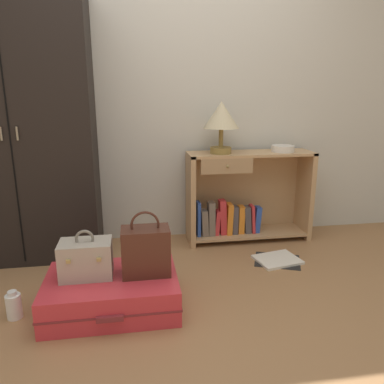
% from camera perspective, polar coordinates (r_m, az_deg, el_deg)
% --- Properties ---
extents(ground_plane, '(9.00, 9.00, 0.00)m').
position_cam_1_polar(ground_plane, '(2.10, -0.39, -21.09)').
color(ground_plane, '#9E7047').
extents(back_wall, '(6.40, 0.10, 2.60)m').
position_cam_1_polar(back_wall, '(3.19, -4.70, 16.10)').
color(back_wall, beige).
rests_on(back_wall, ground_plane).
extents(wardrobe, '(1.05, 0.47, 1.94)m').
position_cam_1_polar(wardrobe, '(3.00, -24.76, 8.53)').
color(wardrobe, black).
rests_on(wardrobe, ground_plane).
extents(bookshelf, '(1.04, 0.32, 0.76)m').
position_cam_1_polar(bookshelf, '(3.22, 7.73, -1.00)').
color(bookshelf, tan).
rests_on(bookshelf, ground_plane).
extents(table_lamp, '(0.28, 0.28, 0.41)m').
position_cam_1_polar(table_lamp, '(3.01, 4.47, 11.13)').
color(table_lamp, olive).
rests_on(table_lamp, bookshelf).
extents(bowl, '(0.19, 0.19, 0.05)m').
position_cam_1_polar(bowl, '(3.20, 13.62, 6.42)').
color(bowl, silver).
rests_on(bowl, bookshelf).
extents(suitcase_large, '(0.76, 0.54, 0.20)m').
position_cam_1_polar(suitcase_large, '(2.31, -12.02, -14.69)').
color(suitcase_large, '#D1333D').
rests_on(suitcase_large, ground_plane).
extents(train_case, '(0.29, 0.20, 0.28)m').
position_cam_1_polar(train_case, '(2.26, -15.77, -9.73)').
color(train_case, '#A89E8E').
rests_on(train_case, suitcase_large).
extents(handbag, '(0.28, 0.17, 0.38)m').
position_cam_1_polar(handbag, '(2.21, -7.02, -8.81)').
color(handbag, '#472319').
rests_on(handbag, suitcase_large).
extents(bottle, '(0.08, 0.08, 0.16)m').
position_cam_1_polar(bottle, '(2.41, -25.42, -15.32)').
color(bottle, white).
rests_on(bottle, ground_plane).
extents(open_book_on_floor, '(0.41, 0.37, 0.02)m').
position_cam_1_polar(open_book_on_floor, '(2.95, 12.83, -10.01)').
color(open_book_on_floor, white).
rests_on(open_book_on_floor, ground_plane).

